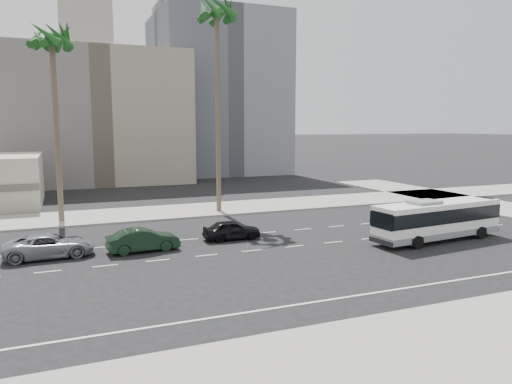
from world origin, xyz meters
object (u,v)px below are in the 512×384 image
car_c (49,246)px  palm_mid (52,44)px  car_a (232,230)px  city_bus (437,219)px  palm_near (217,17)px  car_b (143,240)px

car_c → palm_mid: palm_mid is taller
car_a → palm_mid: size_ratio=0.25×
city_bus → car_a: 14.31m
palm_near → city_bus: bearing=-56.4°
car_b → palm_near: (8.68, 11.53, 16.56)m
car_a → palm_mid: bearing=46.5°
car_b → car_c: car_b is taller
car_a → palm_mid: 20.69m
car_b → palm_mid: palm_mid is taller
car_c → palm_mid: size_ratio=0.33×
city_bus → car_c: 25.49m
car_c → car_a: bearing=-90.5°
city_bus → palm_near: (-10.73, 16.17, 15.78)m
car_a → car_b: bearing=99.8°
car_b → palm_mid: size_ratio=0.28×
car_b → palm_mid: bearing=17.3°
car_b → palm_mid: 18.68m
city_bus → palm_near: 25.01m
city_bus → palm_mid: bearing=140.0°
car_a → city_bus: bearing=-111.9°
city_bus → palm_near: palm_near is taller
car_b → city_bus: bearing=-108.1°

